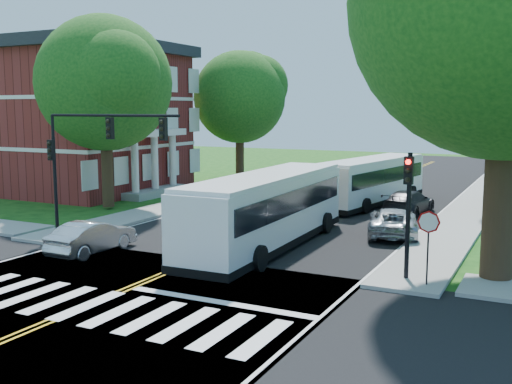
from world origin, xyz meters
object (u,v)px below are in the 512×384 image
Objects in this scene: bus_follow at (372,180)px; bus_lead at (267,209)px; hatchback at (92,237)px; signal_nw at (91,146)px; suv at (393,222)px; signal_ne at (408,199)px; dark_sedan at (409,202)px.

bus_lead is at bearing 96.20° from bus_follow.
signal_nw is at bearing -50.70° from hatchback.
signal_nw is 4.21m from hatchback.
bus_follow is at bearing 63.76° from signal_nw.
bus_follow is (0.76, 13.86, -0.15)m from bus_lead.
hatchback is (-6.87, -18.15, -0.86)m from bus_follow.
suv is at bearing -138.62° from hatchback.
signal_nw reaches higher than hatchback.
signal_ne is 8.21m from suv.
suv is at bearing -133.26° from bus_lead.
suv is (-2.33, 7.53, -2.29)m from signal_ne.
signal_nw is at bearing -179.95° from signal_ne.
dark_sedan is (-3.01, 14.07, -2.27)m from signal_ne.
signal_ne reaches higher than dark_sedan.
suv is (10.44, 9.13, -0.02)m from hatchback.
signal_nw is 8.31m from bus_lead.
hatchback is at bearing -172.85° from signal_ne.
suv is (3.57, -9.02, -0.88)m from bus_follow.
suv is at bearing 102.52° from dark_sedan.
bus_lead is 12.00m from dark_sedan.
bus_lead is 7.53m from hatchback.
suv is (11.73, 7.54, -3.70)m from signal_nw.
hatchback reaches higher than dark_sedan.
signal_ne is at bearing 118.95° from bus_follow.
dark_sedan is at bearing 148.77° from bus_follow.
suv is at bearing 120.93° from bus_follow.
hatchback is 13.87m from suv.
hatchback reaches higher than suv.
hatchback is at bearing -50.91° from signal_nw.
hatchback is 18.46m from dark_sedan.
bus_lead is 13.89m from bus_follow.
signal_nw is at bearing 18.80° from suv.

